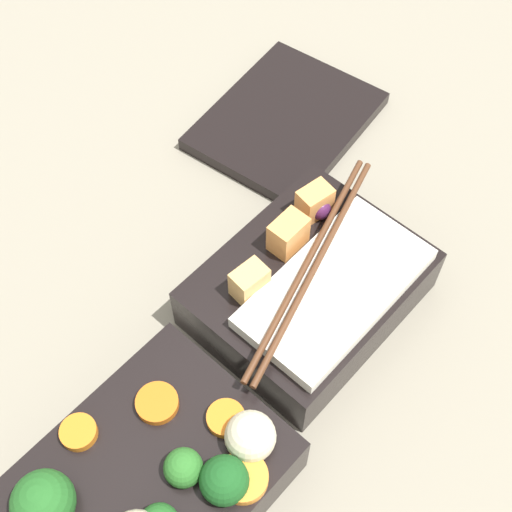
{
  "coord_description": "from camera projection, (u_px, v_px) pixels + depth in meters",
  "views": [
    {
      "loc": [
        -0.15,
        -0.14,
        0.52
      ],
      "look_at": [
        0.07,
        0.07,
        0.05
      ],
      "focal_mm": 50.0,
      "sensor_mm": 36.0,
      "label": 1
    }
  ],
  "objects": [
    {
      "name": "bento_tray_vegetable",
      "position": [
        152.0,
        483.0,
        0.48
      ],
      "size": [
        0.17,
        0.14,
        0.08
      ],
      "color": "black",
      "rests_on": "ground_plane"
    },
    {
      "name": "bento_lid",
      "position": [
        286.0,
        121.0,
        0.69
      ],
      "size": [
        0.18,
        0.15,
        0.01
      ],
      "primitive_type": "cube",
      "rotation": [
        0.0,
        0.0,
        0.12
      ],
      "color": "black",
      "rests_on": "ground_plane"
    },
    {
      "name": "bento_tray_rice",
      "position": [
        311.0,
        287.0,
        0.56
      ],
      "size": [
        0.21,
        0.14,
        0.08
      ],
      "color": "black",
      "rests_on": "ground_plane"
    },
    {
      "name": "ground_plane",
      "position": [
        255.0,
        398.0,
        0.54
      ],
      "size": [
        3.0,
        3.0,
        0.0
      ],
      "primitive_type": "plane",
      "color": "gray"
    }
  ]
}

